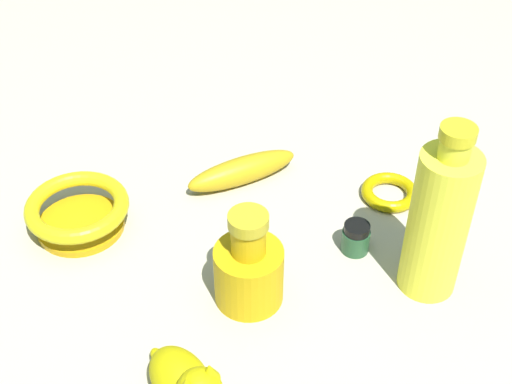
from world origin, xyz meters
TOP-DOWN VIEW (x-y plane):
  - ground at (0.00, 0.00)m, footprint 2.00×2.00m
  - cat_figurine at (-0.21, 0.19)m, footprint 0.13×0.08m
  - banana at (0.12, -0.04)m, footprint 0.04×0.18m
  - bottle_short at (-0.10, 0.06)m, footprint 0.09×0.09m
  - bangle at (-0.01, -0.22)m, footprint 0.09×0.09m
  - bottle_tall at (-0.18, -0.16)m, footprint 0.08×0.08m
  - nail_polish_jar at (-0.09, -0.11)m, footprint 0.04×0.04m
  - bowl at (0.13, 0.22)m, footprint 0.15×0.15m

SIDE VIEW (x-z plane):
  - ground at x=0.00m, z-range 0.00..0.00m
  - bangle at x=-0.01m, z-range 0.00..0.02m
  - banana at x=0.12m, z-range 0.00..0.04m
  - nail_polish_jar at x=-0.09m, z-range 0.00..0.05m
  - bowl at x=0.13m, z-range 0.01..0.06m
  - cat_figurine at x=-0.21m, z-range -0.01..0.08m
  - bottle_short at x=-0.10m, z-range -0.02..0.12m
  - bottle_tall at x=-0.18m, z-range -0.01..0.24m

